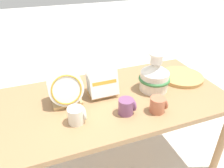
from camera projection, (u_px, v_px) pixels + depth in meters
name	position (u px, v px, depth m)	size (l,w,h in m)	color
ground_plane	(112.00, 163.00, 1.85)	(14.00, 14.00, 0.00)	silver
display_table	(112.00, 106.00, 1.54)	(1.60, 0.80, 0.67)	#9E754C
ceramic_vase	(155.00, 75.00, 1.55)	(0.23, 0.23, 0.29)	white
dish_rack_round_plates	(66.00, 90.00, 1.40)	(0.22, 0.18, 0.24)	tan
dish_rack_square_plates	(102.00, 84.00, 1.50)	(0.20, 0.17, 0.22)	tan
wicker_charger_stack	(181.00, 77.00, 1.74)	(0.34, 0.34, 0.03)	tan
mug_terracotta_glaze	(158.00, 105.00, 1.35)	(0.10, 0.09, 0.10)	#B76647
mug_cream_glaze	(77.00, 115.00, 1.26)	(0.10, 0.09, 0.10)	silver
mug_plum_glaze	(127.00, 106.00, 1.34)	(0.10, 0.09, 0.10)	#7A4770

